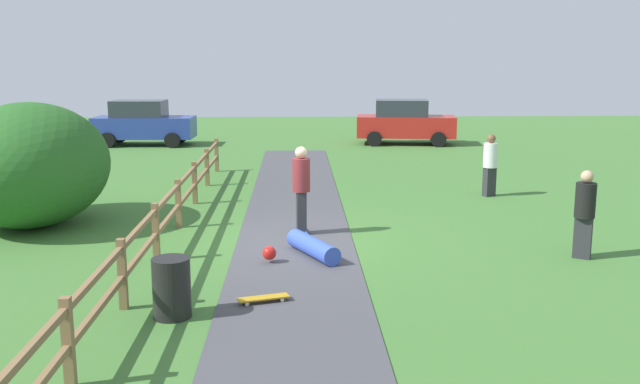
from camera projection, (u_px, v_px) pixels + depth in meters
The scene contains 12 objects.
ground_plane at pixel (295, 241), 14.54m from camera, with size 60.00×60.00×0.00m, color #427533.
asphalt_path at pixel (295, 241), 14.54m from camera, with size 2.40×28.00×0.02m, color #47474C.
wooden_fence at pixel (168, 211), 14.33m from camera, with size 0.12×18.12×1.10m.
bush_large at pixel (30, 165), 15.63m from camera, with size 3.44×4.13×2.79m, color #286023.
trash_bin at pixel (172, 288), 10.25m from camera, with size 0.56×0.56×0.90m, color black.
skater_riding at pixel (301, 185), 14.88m from camera, with size 0.41×0.81×1.89m.
skater_fallen at pixel (310, 247), 13.34m from camera, with size 1.45×1.58×0.36m.
skateboard_loose at pixel (263, 298), 10.89m from camera, with size 0.82×0.43×0.08m.
bystander_black at pixel (585, 210), 13.17m from camera, with size 0.52×0.52×1.69m.
bystander_white at pixel (490, 162), 19.05m from camera, with size 0.51×0.51×1.70m.
parked_car_red at pixel (405, 122), 30.29m from camera, with size 4.37×2.38×1.92m.
parked_car_blue at pixel (143, 123), 29.91m from camera, with size 4.25×2.10×1.92m.
Camera 1 is at (0.04, -14.09, 3.80)m, focal length 39.30 mm.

